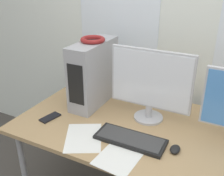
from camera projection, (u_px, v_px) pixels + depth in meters
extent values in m
cube|color=silver|center=(190.00, 16.00, 1.86)|extent=(8.00, 0.06, 2.70)
cube|color=tan|center=(157.00, 131.00, 1.65)|extent=(1.81, 0.91, 0.03)
cylinder|color=#99999E|center=(24.00, 172.00, 1.84)|extent=(0.04, 0.04, 0.71)
cylinder|color=#99999E|center=(82.00, 121.00, 2.45)|extent=(0.04, 0.04, 0.71)
cube|color=#9E9EA3|center=(94.00, 73.00, 1.89)|extent=(0.17, 0.46, 0.46)
cube|color=black|center=(76.00, 85.00, 1.70)|extent=(0.12, 0.00, 0.28)
torus|color=maroon|center=(93.00, 40.00, 1.79)|extent=(0.17, 0.17, 0.03)
cylinder|color=#B7B7BC|center=(148.00, 117.00, 1.76)|extent=(0.19, 0.19, 0.02)
cylinder|color=#B7B7BC|center=(149.00, 110.00, 1.74)|extent=(0.04, 0.04, 0.09)
cube|color=#B7B7BC|center=(151.00, 79.00, 1.65)|extent=(0.53, 0.03, 0.38)
cube|color=white|center=(150.00, 80.00, 1.63)|extent=(0.51, 0.00, 0.36)
cube|color=black|center=(130.00, 139.00, 1.54)|extent=(0.41, 0.17, 0.02)
cube|color=#383838|center=(130.00, 138.00, 1.53)|extent=(0.38, 0.14, 0.00)
ellipsoid|color=black|center=(175.00, 149.00, 1.45)|extent=(0.06, 0.08, 0.03)
cube|color=black|center=(50.00, 117.00, 1.77)|extent=(0.09, 0.15, 0.01)
cube|color=white|center=(121.00, 155.00, 1.42)|extent=(0.23, 0.31, 0.00)
cube|color=white|center=(84.00, 137.00, 1.57)|extent=(0.33, 0.36, 0.00)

